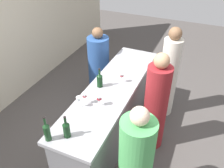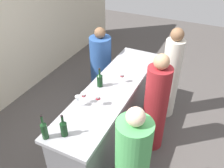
{
  "view_description": "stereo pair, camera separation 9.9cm",
  "coord_description": "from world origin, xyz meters",
  "px_view_note": "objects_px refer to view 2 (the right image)",
  "views": [
    {
      "loc": [
        -2.52,
        -1.1,
        2.94
      ],
      "look_at": [
        0.0,
        0.0,
        1.04
      ],
      "focal_mm": 37.96,
      "sensor_mm": 36.0,
      "label": 1
    },
    {
      "loc": [
        -2.47,
        -1.19,
        2.94
      ],
      "look_at": [
        0.0,
        0.0,
        1.04
      ],
      "focal_mm": 37.96,
      "sensor_mm": 36.0,
      "label": 2
    }
  ],
  "objects_px": {
    "wine_glass_near_center": "(98,98)",
    "wine_bottle_leftmost_olive_green": "(44,130)",
    "wine_glass_near_right": "(84,96)",
    "wine_glass_far_left": "(78,99)",
    "person_server_behind": "(101,68)",
    "person_center_guest": "(155,107)",
    "wine_bottle_second_left_dark_green": "(64,128)",
    "person_left_guest": "(132,165)",
    "person_right_guest": "(170,77)",
    "wine_bottle_center_dark_green": "(100,80)",
    "wine_glass_near_left": "(122,76)"
  },
  "relations": [
    {
      "from": "wine_bottle_leftmost_olive_green",
      "to": "person_right_guest",
      "type": "relative_size",
      "value": 0.2
    },
    {
      "from": "wine_glass_near_right",
      "to": "person_right_guest",
      "type": "xyz_separation_m",
      "value": [
        1.43,
        -0.8,
        -0.33
      ]
    },
    {
      "from": "wine_bottle_second_left_dark_green",
      "to": "person_left_guest",
      "type": "height_order",
      "value": "person_left_guest"
    },
    {
      "from": "wine_glass_far_left",
      "to": "person_right_guest",
      "type": "xyz_separation_m",
      "value": [
        1.52,
        -0.83,
        -0.33
      ]
    },
    {
      "from": "person_server_behind",
      "to": "wine_glass_far_left",
      "type": "bearing_deg",
      "value": -54.92
    },
    {
      "from": "wine_bottle_second_left_dark_green",
      "to": "person_center_guest",
      "type": "xyz_separation_m",
      "value": [
        1.18,
        -0.7,
        -0.36
      ]
    },
    {
      "from": "wine_bottle_center_dark_green",
      "to": "person_server_behind",
      "type": "xyz_separation_m",
      "value": [
        0.94,
        0.49,
        -0.44
      ]
    },
    {
      "from": "wine_glass_far_left",
      "to": "person_center_guest",
      "type": "relative_size",
      "value": 0.1
    },
    {
      "from": "wine_glass_near_center",
      "to": "wine_bottle_leftmost_olive_green",
      "type": "bearing_deg",
      "value": 161.18
    },
    {
      "from": "wine_bottle_center_dark_green",
      "to": "wine_glass_near_right",
      "type": "xyz_separation_m",
      "value": [
        -0.42,
        0.01,
        0.0
      ]
    },
    {
      "from": "wine_glass_far_left",
      "to": "person_right_guest",
      "type": "relative_size",
      "value": 0.1
    },
    {
      "from": "wine_glass_far_left",
      "to": "wine_bottle_center_dark_green",
      "type": "bearing_deg",
      "value": -4.51
    },
    {
      "from": "wine_bottle_leftmost_olive_green",
      "to": "wine_glass_near_right",
      "type": "bearing_deg",
      "value": -5.27
    },
    {
      "from": "wine_glass_near_left",
      "to": "person_server_behind",
      "type": "bearing_deg",
      "value": 45.74
    },
    {
      "from": "wine_glass_far_left",
      "to": "person_server_behind",
      "type": "bearing_deg",
      "value": 17.33
    },
    {
      "from": "wine_glass_far_left",
      "to": "person_right_guest",
      "type": "distance_m",
      "value": 1.77
    },
    {
      "from": "wine_bottle_second_left_dark_green",
      "to": "person_right_guest",
      "type": "xyz_separation_m",
      "value": [
        2.01,
        -0.7,
        -0.33
      ]
    },
    {
      "from": "wine_glass_near_left",
      "to": "person_server_behind",
      "type": "xyz_separation_m",
      "value": [
        0.72,
        0.74,
        -0.43
      ]
    },
    {
      "from": "wine_glass_near_right",
      "to": "wine_glass_near_center",
      "type": "bearing_deg",
      "value": -78.65
    },
    {
      "from": "wine_bottle_center_dark_green",
      "to": "wine_glass_far_left",
      "type": "bearing_deg",
      "value": 175.49
    },
    {
      "from": "wine_glass_near_left",
      "to": "person_server_behind",
      "type": "relative_size",
      "value": 0.1
    },
    {
      "from": "wine_glass_near_center",
      "to": "wine_glass_near_right",
      "type": "bearing_deg",
      "value": 101.35
    },
    {
      "from": "wine_glass_near_center",
      "to": "person_center_guest",
      "type": "distance_m",
      "value": 0.91
    },
    {
      "from": "wine_glass_near_center",
      "to": "wine_glass_near_left",
      "type": "bearing_deg",
      "value": -6.21
    },
    {
      "from": "wine_glass_near_center",
      "to": "person_center_guest",
      "type": "xyz_separation_m",
      "value": [
        0.57,
        -0.61,
        -0.36
      ]
    },
    {
      "from": "wine_bottle_leftmost_olive_green",
      "to": "person_left_guest",
      "type": "bearing_deg",
      "value": -72.32
    },
    {
      "from": "wine_glass_near_left",
      "to": "person_center_guest",
      "type": "distance_m",
      "value": 0.65
    },
    {
      "from": "person_right_guest",
      "to": "person_server_behind",
      "type": "distance_m",
      "value": 1.29
    },
    {
      "from": "wine_bottle_center_dark_green",
      "to": "person_left_guest",
      "type": "height_order",
      "value": "person_left_guest"
    },
    {
      "from": "person_left_guest",
      "to": "wine_bottle_leftmost_olive_green",
      "type": "bearing_deg",
      "value": 27.8
    },
    {
      "from": "wine_bottle_leftmost_olive_green",
      "to": "wine_glass_near_left",
      "type": "bearing_deg",
      "value": -13.28
    },
    {
      "from": "wine_glass_near_center",
      "to": "person_left_guest",
      "type": "relative_size",
      "value": 0.1
    },
    {
      "from": "wine_bottle_leftmost_olive_green",
      "to": "person_center_guest",
      "type": "relative_size",
      "value": 0.2
    },
    {
      "from": "wine_glass_far_left",
      "to": "person_server_behind",
      "type": "height_order",
      "value": "person_server_behind"
    },
    {
      "from": "person_center_guest",
      "to": "wine_glass_far_left",
      "type": "bearing_deg",
      "value": 59.19
    },
    {
      "from": "wine_bottle_center_dark_green",
      "to": "wine_glass_far_left",
      "type": "distance_m",
      "value": 0.51
    },
    {
      "from": "wine_glass_near_right",
      "to": "wine_bottle_center_dark_green",
      "type": "bearing_deg",
      "value": -1.18
    },
    {
      "from": "wine_glass_near_left",
      "to": "wine_glass_near_right",
      "type": "xyz_separation_m",
      "value": [
        -0.64,
        0.25,
        0.01
      ]
    },
    {
      "from": "wine_bottle_center_dark_green",
      "to": "person_center_guest",
      "type": "xyz_separation_m",
      "value": [
        0.19,
        -0.79,
        -0.36
      ]
    },
    {
      "from": "wine_glass_near_center",
      "to": "wine_glass_far_left",
      "type": "distance_m",
      "value": 0.25
    },
    {
      "from": "wine_bottle_leftmost_olive_green",
      "to": "wine_glass_near_right",
      "type": "xyz_separation_m",
      "value": [
        0.7,
        -0.06,
        -0.01
      ]
    },
    {
      "from": "wine_glass_far_left",
      "to": "person_right_guest",
      "type": "bearing_deg",
      "value": -28.63
    },
    {
      "from": "wine_bottle_leftmost_olive_green",
      "to": "wine_glass_far_left",
      "type": "distance_m",
      "value": 0.61
    },
    {
      "from": "wine_bottle_second_left_dark_green",
      "to": "person_server_behind",
      "type": "bearing_deg",
      "value": 16.71
    },
    {
      "from": "wine_glass_near_center",
      "to": "wine_glass_near_right",
      "type": "relative_size",
      "value": 1.0
    },
    {
      "from": "wine_bottle_leftmost_olive_green",
      "to": "person_server_behind",
      "type": "distance_m",
      "value": 2.15
    },
    {
      "from": "wine_glass_far_left",
      "to": "person_server_behind",
      "type": "relative_size",
      "value": 0.11
    },
    {
      "from": "wine_glass_near_right",
      "to": "person_center_guest",
      "type": "bearing_deg",
      "value": -52.7
    },
    {
      "from": "person_left_guest",
      "to": "wine_bottle_second_left_dark_green",
      "type": "bearing_deg",
      "value": 22.78
    },
    {
      "from": "wine_glass_near_center",
      "to": "wine_glass_far_left",
      "type": "relative_size",
      "value": 1.02
    }
  ]
}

